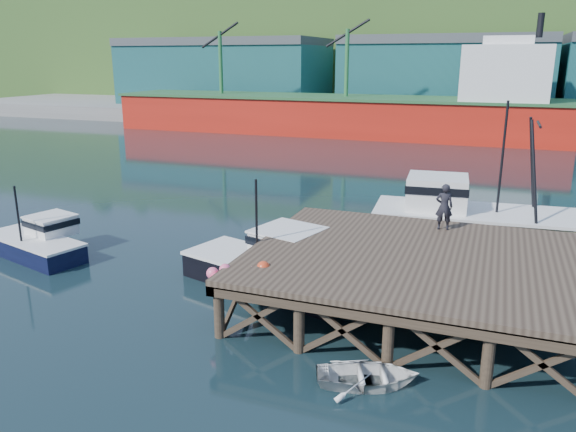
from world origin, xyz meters
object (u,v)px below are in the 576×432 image
at_px(boat_navy, 38,241).
at_px(dockworker, 444,207).
at_px(boat_black, 274,264).
at_px(dinghy, 368,375).
at_px(trawler, 480,218).

distance_m(boat_navy, dockworker, 18.83).
relative_size(boat_black, dinghy, 2.70).
bearing_deg(trawler, dockworker, -110.78).
bearing_deg(boat_navy, dockworker, 27.72).
bearing_deg(dockworker, boat_black, 16.92).
bearing_deg(boat_black, dinghy, -32.56).
relative_size(dinghy, dockworker, 1.50).
distance_m(trawler, dinghy, 14.44).
bearing_deg(boat_black, trawler, 61.97).
xyz_separation_m(boat_navy, dinghy, (17.23, -5.38, -0.41)).
height_order(trawler, dinghy, trawler).
height_order(boat_navy, boat_black, boat_black).
xyz_separation_m(boat_navy, dockworker, (18.24, 4.03, 2.40)).
xyz_separation_m(boat_black, trawler, (7.80, 8.09, 0.64)).
height_order(boat_navy, dockworker, dockworker).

